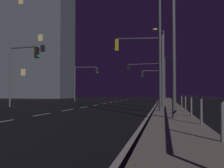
% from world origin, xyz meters
% --- Properties ---
extents(ground_plane, '(112.00, 112.00, 0.00)m').
position_xyz_m(ground_plane, '(0.00, 17.50, 0.00)').
color(ground_plane, black).
rests_on(ground_plane, ground).
extents(sidewalk_right, '(2.01, 77.00, 0.14)m').
position_xyz_m(sidewalk_right, '(7.28, 17.50, 0.07)').
color(sidewalk_right, '#9E937F').
rests_on(sidewalk_right, ground).
extents(lane_markings_center, '(0.14, 50.00, 0.01)m').
position_xyz_m(lane_markings_center, '(0.00, 21.00, 0.01)').
color(lane_markings_center, silver).
rests_on(lane_markings_center, ground).
extents(lane_edge_line, '(0.14, 53.00, 0.01)m').
position_xyz_m(lane_edge_line, '(6.02, 22.50, 0.01)').
color(lane_edge_line, silver).
rests_on(lane_edge_line, ground).
extents(traffic_light_mid_right, '(4.97, 0.93, 5.44)m').
position_xyz_m(traffic_light_mid_right, '(4.40, 31.59, 4.03)').
color(traffic_light_mid_right, '#4C4C51').
rests_on(traffic_light_mid_right, sidewalk_right).
extents(traffic_light_mid_left, '(3.07, 0.59, 5.54)m').
position_xyz_m(traffic_light_mid_left, '(-5.46, 16.03, 3.85)').
color(traffic_light_mid_left, '#4C4C51').
rests_on(traffic_light_mid_left, ground).
extents(traffic_light_far_center, '(3.99, 0.63, 5.79)m').
position_xyz_m(traffic_light_far_center, '(5.15, 16.04, 4.21)').
color(traffic_light_far_center, '#4C4C51').
rests_on(traffic_light_far_center, sidewalk_right).
extents(traffic_light_near_right, '(3.75, 0.59, 5.47)m').
position_xyz_m(traffic_light_near_right, '(-5.00, 33.27, 3.84)').
color(traffic_light_near_right, '#4C4C51').
rests_on(traffic_light_near_right, ground).
extents(traffic_light_far_right, '(3.55, 0.57, 4.91)m').
position_xyz_m(traffic_light_far_right, '(5.22, 36.75, 3.59)').
color(traffic_light_far_right, '#2D3033').
rests_on(traffic_light_far_right, sidewalk_right).
extents(street_lamp_mid_block, '(1.71, 1.63, 6.77)m').
position_xyz_m(street_lamp_mid_block, '(7.35, 36.97, 4.27)').
color(street_lamp_mid_block, '#38383D').
rests_on(street_lamp_mid_block, sidewalk_right).
extents(street_lamp_corner, '(1.49, 1.12, 7.46)m').
position_xyz_m(street_lamp_corner, '(6.84, 11.39, 4.59)').
color(street_lamp_corner, '#38383D').
rests_on(street_lamp_corner, sidewalk_right).
extents(street_lamp_across_street, '(1.75, 0.52, 7.76)m').
position_xyz_m(street_lamp_across_street, '(7.05, 6.72, 4.75)').
color(street_lamp_across_street, '#38383D').
rests_on(street_lamp_across_street, sidewalk_right).
extents(street_lamp_median, '(1.29, 2.01, 8.24)m').
position_xyz_m(street_lamp_median, '(6.73, 24.71, 5.05)').
color(street_lamp_median, '#38383D').
rests_on(street_lamp_median, sidewalk_right).
extents(barrier_fence, '(0.09, 16.75, 0.98)m').
position_xyz_m(barrier_fence, '(8.14, 6.33, 0.88)').
color(barrier_fence, '#59595E').
rests_on(barrier_fence, sidewalk_right).
extents(building_distant, '(22.73, 9.96, 31.77)m').
position_xyz_m(building_distant, '(-26.90, 53.78, 15.88)').
color(building_distant, '#4C515B').
rests_on(building_distant, ground).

